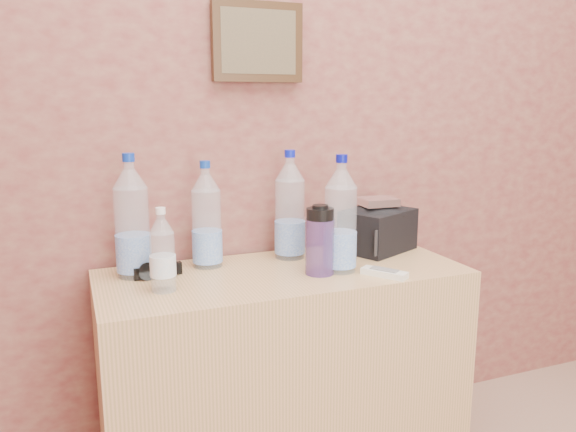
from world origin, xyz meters
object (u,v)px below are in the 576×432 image
Objects in this scene: pet_large_b at (207,220)px; toiletry_bag at (378,227)px; pet_large_d at (340,221)px; ac_remote at (384,273)px; pet_small at (162,255)px; dresser at (284,375)px; pet_large_c at (290,211)px; foil_packet at (378,202)px; pet_large_a at (132,223)px; nalgene_bottle at (320,240)px; sunglasses at (158,271)px.

toiletry_bag is (0.60, -0.03, -0.07)m from pet_large_b.
pet_large_d is 0.20m from ac_remote.
pet_small is at bearing -132.11° from pet_large_b.
dresser is 0.53m from pet_large_c.
foil_packet is at bearing 35.68° from pet_large_d.
toiletry_bag reaches higher than ac_remote.
pet_large_a is at bearing 109.26° from pet_small.
ac_remote is (0.47, -0.30, -0.14)m from pet_large_b.
pet_large_a is at bearing -177.94° from pet_large_c.
toiletry_bag is at bearing 15.33° from dresser.
nalgene_bottle is (0.02, -0.20, -0.05)m from pet_large_c.
pet_large_b reaches higher than foil_packet.
pet_large_c is (0.08, 0.14, 0.51)m from dresser.
toiletry_bag is (0.32, -0.03, -0.08)m from pet_large_c.
pet_large_b is 1.58× the size of nalgene_bottle.
pet_large_d is 0.54m from pet_small.
foil_packet is (0.12, 0.26, 0.17)m from ac_remote.
pet_large_d is (0.09, -0.20, -0.00)m from pet_large_c.
sunglasses is at bearing -178.70° from foil_packet.
pet_large_d reaches higher than pet_small.
nalgene_bottle is at bearing -150.68° from foil_packet.
foil_packet is at bearing 29.32° from nalgene_bottle.
dresser is 3.05× the size of pet_large_a.
dresser is at bearing -33.84° from pet_large_b.
pet_large_a is 0.82m from foil_packet.
dresser is 3.12× the size of pet_large_d.
pet_large_a is 0.23m from pet_large_b.
pet_small is 0.65m from ac_remote.
pet_large_a is at bearing 164.65° from dresser.
pet_large_c is at bearing 22.54° from pet_small.
pet_large_c reaches higher than toiletry_bag.
pet_large_c is at bearing 150.16° from toiletry_bag.
ac_remote is 1.15× the size of foil_packet.
dresser is 3.35× the size of pet_large_b.
pet_small reaches higher than toiletry_bag.
sunglasses is 0.60× the size of toiletry_bag.
toiletry_bag is (0.40, 0.11, 0.43)m from dresser.
pet_large_d is at bearing -22.73° from sunglasses.
nalgene_bottle is at bearing -25.42° from sunglasses.
nalgene_bottle is at bearing -176.24° from pet_large_d.
toiletry_bag is at bearing 118.81° from ac_remote.
pet_large_c is at bearing 2.06° from pet_large_a.
pet_large_d reaches higher than pet_large_b.
ac_remote is at bearing -141.33° from toiletry_bag.
pet_small reaches higher than ac_remote.
pet_small is at bearing -168.97° from foil_packet.
ac_remote is 0.33m from foil_packet.
pet_small is 1.93× the size of foil_packet.
dresser is at bearing -118.72° from pet_large_c.
dresser is at bearing 170.58° from toiletry_bag.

